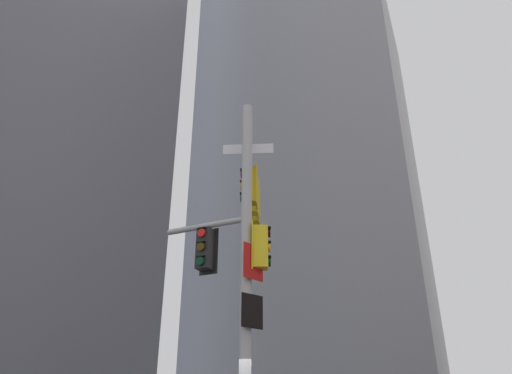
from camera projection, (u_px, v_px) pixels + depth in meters
The scene contains 3 objects.
building_tower_left at pixel (12, 50), 26.82m from camera, with size 13.40×13.40×39.49m, color slate.
building_mid_block at pixel (318, 194), 35.91m from camera, with size 13.75×13.75×32.90m, color #9399A3.
signal_pole_assembly at pixel (244, 240), 11.89m from camera, with size 2.75×2.79×8.85m.
Camera 1 is at (4.32, -9.81, 1.31)m, focal length 34.31 mm.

